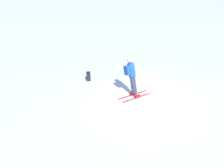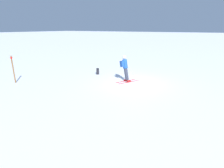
# 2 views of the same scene
# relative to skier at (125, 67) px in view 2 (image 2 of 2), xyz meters

# --- Properties ---
(ground_plane) EXTENTS (300.00, 300.00, 0.00)m
(ground_plane) POSITION_rel_skier_xyz_m (-0.72, 0.12, -1.06)
(ground_plane) COLOR white
(skier) EXTENTS (1.48, 1.80, 1.91)m
(skier) POSITION_rel_skier_xyz_m (0.00, 0.00, 0.00)
(skier) COLOR red
(skier) RESTS_ON ground
(spare_backpack) EXTENTS (0.36, 0.37, 0.50)m
(spare_backpack) POSITION_rel_skier_xyz_m (2.87, -0.59, -0.82)
(spare_backpack) COLOR black
(spare_backpack) RESTS_ON ground
(trail_marker) EXTENTS (0.13, 0.13, 1.97)m
(trail_marker) POSITION_rel_skier_xyz_m (6.64, 4.43, 0.02)
(trail_marker) COLOR brown
(trail_marker) RESTS_ON ground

